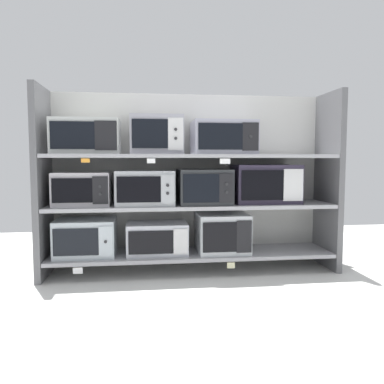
% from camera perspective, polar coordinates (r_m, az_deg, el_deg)
% --- Properties ---
extents(ground, '(6.36, 6.00, 0.02)m').
position_cam_1_polar(ground, '(2.42, 3.04, -18.52)').
color(ground, silver).
extents(back_panel, '(2.56, 0.04, 1.53)m').
position_cam_1_polar(back_panel, '(3.47, -0.52, 1.78)').
color(back_panel, '#B2B2AD').
rests_on(back_panel, ground).
extents(upright_left, '(0.05, 0.48, 1.53)m').
position_cam_1_polar(upright_left, '(3.30, -21.41, 1.29)').
color(upright_left, '#5B5B5E').
rests_on(upright_left, ground).
extents(upright_right, '(0.05, 0.48, 1.53)m').
position_cam_1_polar(upright_right, '(3.57, 19.69, 1.59)').
color(upright_right, '#5B5B5E').
rests_on(upright_right, ground).
extents(shelf_0, '(2.36, 0.48, 0.03)m').
position_cam_1_polar(shelf_0, '(3.31, 0.00, -9.20)').
color(shelf_0, '#99999E').
rests_on(shelf_0, ground).
extents(microwave_0, '(0.48, 0.37, 0.30)m').
position_cam_1_polar(microwave_0, '(3.28, -15.55, -6.54)').
color(microwave_0, '#B1BBC2').
rests_on(microwave_0, shelf_0).
extents(microwave_1, '(0.50, 0.35, 0.26)m').
position_cam_1_polar(microwave_1, '(3.25, -5.23, -6.85)').
color(microwave_1, '#B6B9C2').
rests_on(microwave_1, shelf_0).
extents(microwave_2, '(0.43, 0.41, 0.33)m').
position_cam_1_polar(microwave_2, '(3.31, 4.50, -6.04)').
color(microwave_2, '#B3B8BD').
rests_on(microwave_2, shelf_0).
extents(price_tag_0, '(0.07, 0.00, 0.05)m').
position_cam_1_polar(price_tag_0, '(3.11, -16.68, -11.18)').
color(price_tag_0, white).
extents(price_tag_1, '(0.06, 0.00, 0.05)m').
position_cam_1_polar(price_tag_1, '(3.14, 5.83, -10.83)').
color(price_tag_1, beige).
extents(shelf_1, '(2.36, 0.48, 0.03)m').
position_cam_1_polar(shelf_1, '(3.23, 0.00, -2.03)').
color(shelf_1, '#99999E').
extents(microwave_3, '(0.45, 0.34, 0.27)m').
position_cam_1_polar(microwave_3, '(3.23, -15.98, 0.45)').
color(microwave_3, '#B6B1B7').
rests_on(microwave_3, shelf_1).
extents(microwave_4, '(0.47, 0.44, 0.28)m').
position_cam_1_polar(microwave_4, '(3.19, -7.01, 0.67)').
color(microwave_4, '#A1A5A9').
rests_on(microwave_4, shelf_1).
extents(microwave_5, '(0.43, 0.44, 0.29)m').
position_cam_1_polar(microwave_5, '(3.23, 1.80, 0.83)').
color(microwave_5, '#2A2C2F').
rests_on(microwave_5, shelf_1).
extents(microwave_6, '(0.55, 0.36, 0.33)m').
position_cam_1_polar(microwave_6, '(3.35, 10.87, 1.20)').
color(microwave_6, '#2D2639').
rests_on(microwave_6, shelf_1).
extents(shelf_2, '(2.36, 0.48, 0.03)m').
position_cam_1_polar(shelf_2, '(3.21, 0.00, 5.36)').
color(shelf_2, '#99999E').
extents(microwave_7, '(0.53, 0.36, 0.28)m').
position_cam_1_polar(microwave_7, '(3.22, -15.47, 7.95)').
color(microwave_7, '#B8BCB8').
rests_on(microwave_7, shelf_2).
extents(microwave_8, '(0.43, 0.34, 0.32)m').
position_cam_1_polar(microwave_8, '(3.19, -5.31, 8.45)').
color(microwave_8, '#9A99A4').
rests_on(microwave_8, shelf_2).
extents(microwave_9, '(0.52, 0.42, 0.28)m').
position_cam_1_polar(microwave_9, '(3.25, 4.64, 8.05)').
color(microwave_9, '#9E9EAF').
rests_on(microwave_9, shelf_2).
extents(price_tag_2, '(0.06, 0.00, 0.03)m').
position_cam_1_polar(price_tag_2, '(2.98, -15.61, 4.55)').
color(price_tag_2, orange).
extents(price_tag_3, '(0.06, 0.00, 0.04)m').
position_cam_1_polar(price_tag_3, '(2.94, -6.12, 4.64)').
color(price_tag_3, white).
extents(price_tag_4, '(0.08, 0.00, 0.04)m').
position_cam_1_polar(price_tag_4, '(3.01, 4.95, 4.60)').
color(price_tag_4, white).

